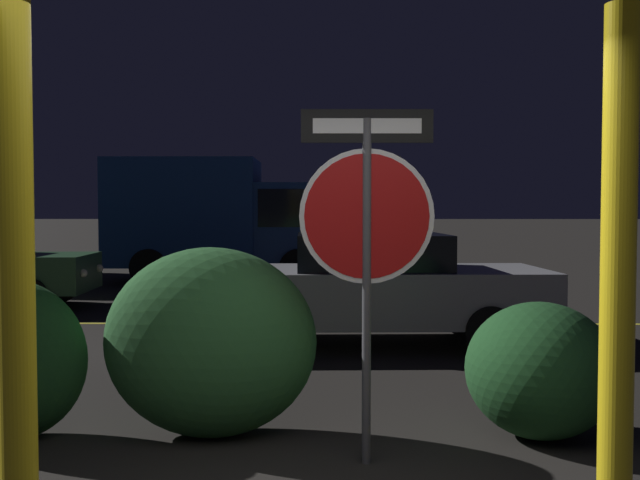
{
  "coord_description": "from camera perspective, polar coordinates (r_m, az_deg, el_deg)",
  "views": [
    {
      "loc": [
        0.04,
        -3.21,
        1.71
      ],
      "look_at": [
        -0.03,
        4.0,
        1.4
      ],
      "focal_mm": 40.0,
      "sensor_mm": 36.0,
      "label": 1
    }
  ],
  "objects": [
    {
      "name": "road_center_stripe",
      "position": [
        10.75,
        0.33,
        -6.71
      ],
      "size": [
        34.77,
        0.12,
        0.01
      ],
      "primitive_type": "cube",
      "color": "gold",
      "rests_on": "ground_plane"
    },
    {
      "name": "yellow_pole_right",
      "position": [
        3.59,
        22.71,
        -3.9
      ],
      "size": [
        0.16,
        0.16,
        2.65
      ],
      "primitive_type": "cylinder",
      "color": "yellow",
      "rests_on": "ground_plane"
    },
    {
      "name": "delivery_truck",
      "position": [
        17.07,
        -7.21,
        1.88
      ],
      "size": [
        5.57,
        2.43,
        2.9
      ],
      "rotation": [
        0.0,
        0.0,
        -1.57
      ],
      "color": "navy",
      "rests_on": "ground_plane"
    },
    {
      "name": "hedge_bush_3",
      "position": [
        5.67,
        17.18,
        -9.9
      ],
      "size": [
        1.11,
        1.11,
        1.02
      ],
      "primitive_type": "ellipsoid",
      "color": "#1E4C23",
      "rests_on": "ground_plane"
    },
    {
      "name": "passing_car_2",
      "position": [
        9.09,
        3.38,
        -3.85
      ],
      "size": [
        4.81,
        2.02,
        1.4
      ],
      "rotation": [
        0.0,
        0.0,
        1.6
      ],
      "color": "#9E9EA3",
      "rests_on": "ground_plane"
    },
    {
      "name": "hedge_bush_1",
      "position": [
        5.82,
        -23.57,
        -8.8
      ],
      "size": [
        1.14,
        0.74,
        1.2
      ],
      "primitive_type": "ellipsoid",
      "color": "#19421E",
      "rests_on": "ground_plane"
    },
    {
      "name": "stop_sign",
      "position": [
        4.75,
        3.76,
        1.87
      ],
      "size": [
        0.9,
        0.06,
        2.37
      ],
      "rotation": [
        0.0,
        0.0,
        0.01
      ],
      "color": "#4C4C51",
      "rests_on": "ground_plane"
    },
    {
      "name": "hedge_bush_2",
      "position": [
        5.46,
        -8.75,
        -8.09
      ],
      "size": [
        1.6,
        0.93,
        1.43
      ],
      "primitive_type": "ellipsoid",
      "color": "#2D6633",
      "rests_on": "ground_plane"
    },
    {
      "name": "yellow_pole_left",
      "position": [
        3.02,
        -23.14,
        -5.13
      ],
      "size": [
        0.14,
        0.14,
        2.64
      ],
      "primitive_type": "cylinder",
      "color": "yellow",
      "rests_on": "ground_plane"
    }
  ]
}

